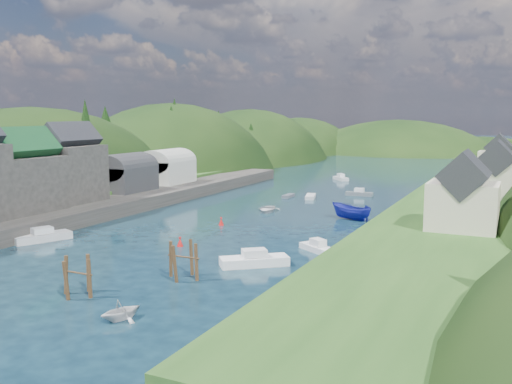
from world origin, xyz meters
The scene contains 14 objects.
ground centered at (0.00, 50.00, 0.00)m, with size 600.00×600.00×0.00m, color black.
hillside_left centered at (-45.00, 75.00, -8.03)m, with size 44.00×245.56×52.00m.
far_hills centered at (1.22, 174.01, -10.80)m, with size 103.00×68.00×44.00m.
hill_trees centered at (0.16, 63.81, 11.09)m, with size 91.54×149.30×12.69m.
quay_left centered at (-24.00, 20.00, 1.00)m, with size 12.00×110.00×2.00m, color #2D2B28.
terrace_left_grass centered at (-31.00, 20.00, 1.25)m, with size 12.00×110.00×2.50m, color #234719.
boat_sheds centered at (-26.00, 39.00, 5.27)m, with size 7.00×21.00×7.50m.
terrace_right centered at (25.00, 40.00, 1.20)m, with size 16.00×120.00×2.40m, color #234719.
right_bank_cottages centered at (28.00, 48.33, 5.84)m, with size 9.00×59.24×8.41m.
piling_cluster_near centered at (0.67, -6.86, 1.30)m, with size 2.99×2.81×3.75m.
piling_cluster_far centered at (5.78, 0.86, 1.38)m, with size 3.23×3.01×3.89m.
channel_buoy_near centered at (-1.25, 11.10, 0.48)m, with size 0.70×0.70×1.10m.
channel_buoy_far centered at (-2.87, 23.41, 0.48)m, with size 0.70×0.70×1.10m.
moored_boats centered at (-0.51, 19.62, 0.70)m, with size 37.26×92.71×2.37m.
Camera 1 is at (32.80, -40.83, 14.71)m, focal length 40.00 mm.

